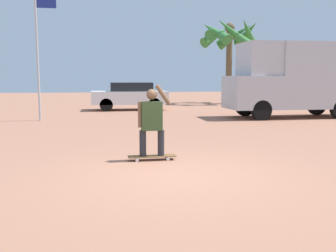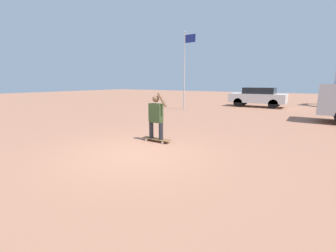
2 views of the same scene
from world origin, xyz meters
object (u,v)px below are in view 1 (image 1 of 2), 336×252
skateboard (152,156)px  person_skateboarder (152,119)px  flagpole (39,47)px  palm_tree_near_van (229,36)px  parked_car_white (130,95)px  camper_van (295,78)px

skateboard → person_skateboarder: 0.80m
flagpole → skateboard: bearing=-67.0°
skateboard → palm_tree_near_van: palm_tree_near_van is taller
parked_car_white → flagpole: bearing=-130.4°
palm_tree_near_van → parked_car_white: bearing=-150.0°
person_skateboarder → parked_car_white: 12.75m
camper_van → parked_car_white: size_ratio=1.42×
camper_van → palm_tree_near_van: (0.13, 9.21, 2.79)m
person_skateboarder → flagpole: flagpole is taller
person_skateboarder → palm_tree_near_van: 18.73m
person_skateboarder → flagpole: (-3.45, 8.13, 2.09)m
skateboard → palm_tree_near_van: bearing=66.0°
skateboard → person_skateboarder: person_skateboarder is taller
person_skateboarder → flagpole: 9.07m
camper_van → flagpole: bearing=177.0°
person_skateboarder → camper_van: size_ratio=0.26×
skateboard → parked_car_white: bearing=87.9°
person_skateboarder → parked_car_white: (0.48, 12.74, -0.08)m
person_skateboarder → camper_van: (7.34, 7.57, 0.86)m
flagpole → palm_tree_near_van: bearing=38.4°
parked_car_white → flagpole: (-3.92, -4.61, 2.17)m
flagpole → parked_car_white: bearing=49.6°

